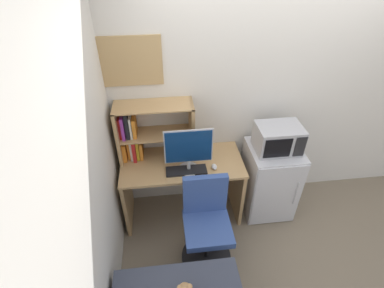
{
  "coord_description": "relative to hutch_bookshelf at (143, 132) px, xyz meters",
  "views": [
    {
      "loc": [
        -1.09,
        -2.55,
        2.69
      ],
      "look_at": [
        -0.82,
        -0.33,
        1.02
      ],
      "focal_mm": 26.87,
      "sensor_mm": 36.0,
      "label": 1
    }
  ],
  "objects": [
    {
      "name": "wall_back",
      "position": [
        1.69,
        0.15,
        0.23
      ],
      "size": [
        6.4,
        0.04,
        2.6
      ],
      "primitive_type": "cube",
      "color": "silver",
      "rests_on": "ground_plane"
    },
    {
      "name": "wall_left",
      "position": [
        -0.33,
        -1.47,
        0.23
      ],
      "size": [
        0.04,
        4.4,
        2.6
      ],
      "primitive_type": "cube",
      "color": "silver",
      "rests_on": "ground_plane"
    },
    {
      "name": "desk",
      "position": [
        0.37,
        -0.16,
        -0.54
      ],
      "size": [
        1.26,
        0.59,
        0.77
      ],
      "color": "tan",
      "rests_on": "ground_plane"
    },
    {
      "name": "hutch_bookshelf",
      "position": [
        0.0,
        0.0,
        0.0
      ],
      "size": [
        0.76,
        0.29,
        0.6
      ],
      "color": "tan",
      "rests_on": "desk"
    },
    {
      "name": "monitor",
      "position": [
        0.42,
        -0.28,
        -0.04
      ],
      "size": [
        0.46,
        0.21,
        0.47
      ],
      "color": "#B7B7BC",
      "rests_on": "desk"
    },
    {
      "name": "keyboard",
      "position": [
        0.4,
        -0.3,
        -0.29
      ],
      "size": [
        0.4,
        0.14,
        0.02
      ],
      "primitive_type": "cube",
      "color": "black",
      "rests_on": "desk"
    },
    {
      "name": "computer_mouse",
      "position": [
        0.68,
        -0.29,
        -0.28
      ],
      "size": [
        0.05,
        0.09,
        0.04
      ],
      "primitive_type": "ellipsoid",
      "color": "silver",
      "rests_on": "desk"
    },
    {
      "name": "mini_fridge",
      "position": [
        1.35,
        -0.18,
        -0.64
      ],
      "size": [
        0.54,
        0.55,
        0.87
      ],
      "color": "silver",
      "rests_on": "ground_plane"
    },
    {
      "name": "microwave",
      "position": [
        1.35,
        -0.18,
        -0.07
      ],
      "size": [
        0.45,
        0.33,
        0.28
      ],
      "color": "#ADADB2",
      "rests_on": "mini_fridge"
    },
    {
      "name": "desk_chair",
      "position": [
        0.54,
        -0.72,
        -0.66
      ],
      "size": [
        0.5,
        0.5,
        0.94
      ],
      "color": "black",
      "rests_on": "ground_plane"
    },
    {
      "name": "wall_corkboard",
      "position": [
        -0.16,
        0.12,
        0.68
      ],
      "size": [
        0.79,
        0.02,
        0.45
      ],
      "primitive_type": "cube",
      "color": "tan"
    }
  ]
}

